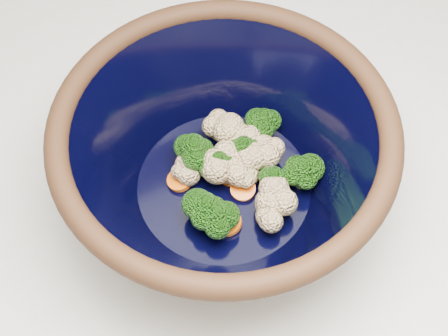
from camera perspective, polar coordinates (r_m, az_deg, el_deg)
name	(u,v)px	position (r m, az deg, el deg)	size (l,w,h in m)	color
mixing_bowl	(224,161)	(0.61, 0.00, 0.68)	(0.38, 0.38, 0.14)	black
vegetable_pile	(239,168)	(0.63, 1.42, -0.02)	(0.14, 0.14, 0.05)	#608442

